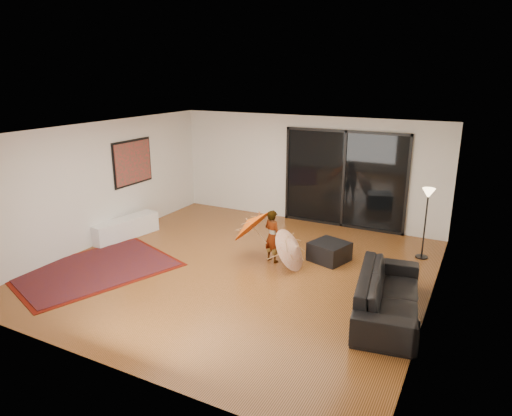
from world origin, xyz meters
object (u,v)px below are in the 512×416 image
Objects in this scene: media_console at (125,228)px; ottoman at (329,251)px; child at (272,236)px; sofa at (388,294)px.

media_console reaches higher than ottoman.
ottoman is at bearing -131.94° from child.
sofa is 2.17× the size of child.
ottoman is (-1.52, 1.65, -0.15)m from sofa.
child is at bearing -151.01° from ottoman.
sofa is (6.20, -0.78, 0.12)m from media_console.
media_console is at bearing -169.43° from ottoman.
child reaches higher than sofa.
sofa is at bearing 3.74° from media_console.
media_console is 0.70× the size of sofa.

